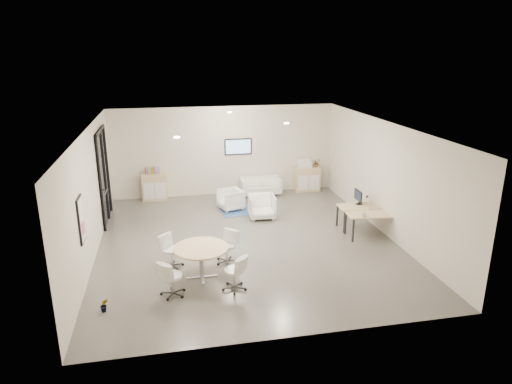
{
  "coord_description": "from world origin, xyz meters",
  "views": [
    {
      "loc": [
        -2.07,
        -11.49,
        5.12
      ],
      "look_at": [
        0.34,
        0.4,
        1.3
      ],
      "focal_mm": 32.0,
      "sensor_mm": 36.0,
      "label": 1
    }
  ],
  "objects_px": {
    "desk_rear": "(361,208)",
    "desk_front": "(370,216)",
    "round_table": "(201,251)",
    "sideboard_left": "(155,187)",
    "armchair_right": "(262,206)",
    "sideboard_right": "(307,179)",
    "armchair_left": "(230,199)",
    "loveseat": "(260,187)"
  },
  "relations": [
    {
      "from": "round_table",
      "to": "armchair_left",
      "type": "bearing_deg",
      "value": 73.52
    },
    {
      "from": "sideboard_left",
      "to": "desk_rear",
      "type": "height_order",
      "value": "sideboard_left"
    },
    {
      "from": "desk_rear",
      "to": "round_table",
      "type": "bearing_deg",
      "value": -155.48
    },
    {
      "from": "sideboard_left",
      "to": "desk_rear",
      "type": "distance_m",
      "value": 7.18
    },
    {
      "from": "desk_rear",
      "to": "round_table",
      "type": "distance_m",
      "value": 5.37
    },
    {
      "from": "desk_rear",
      "to": "desk_front",
      "type": "height_order",
      "value": "desk_rear"
    },
    {
      "from": "armchair_right",
      "to": "round_table",
      "type": "distance_m",
      "value": 4.22
    },
    {
      "from": "armchair_left",
      "to": "armchair_right",
      "type": "relative_size",
      "value": 0.91
    },
    {
      "from": "loveseat",
      "to": "desk_rear",
      "type": "xyz_separation_m",
      "value": [
        2.24,
        -3.79,
        0.33
      ]
    },
    {
      "from": "armchair_right",
      "to": "round_table",
      "type": "xyz_separation_m",
      "value": [
        -2.21,
        -3.58,
        0.28
      ]
    },
    {
      "from": "sideboard_left",
      "to": "sideboard_right",
      "type": "height_order",
      "value": "sideboard_left"
    },
    {
      "from": "sideboard_left",
      "to": "loveseat",
      "type": "distance_m",
      "value": 3.79
    },
    {
      "from": "sideboard_right",
      "to": "desk_front",
      "type": "height_order",
      "value": "sideboard_right"
    },
    {
      "from": "desk_rear",
      "to": "desk_front",
      "type": "bearing_deg",
      "value": -90.65
    },
    {
      "from": "sideboard_right",
      "to": "armchair_right",
      "type": "height_order",
      "value": "sideboard_right"
    },
    {
      "from": "sideboard_left",
      "to": "armchair_right",
      "type": "xyz_separation_m",
      "value": [
        3.32,
        -2.51,
        -0.07
      ]
    },
    {
      "from": "armchair_right",
      "to": "desk_front",
      "type": "xyz_separation_m",
      "value": [
        2.68,
        -2.05,
        0.2
      ]
    },
    {
      "from": "sideboard_right",
      "to": "loveseat",
      "type": "height_order",
      "value": "sideboard_right"
    },
    {
      "from": "armchair_right",
      "to": "sideboard_left",
      "type": "bearing_deg",
      "value": 146.51
    },
    {
      "from": "sideboard_right",
      "to": "armchair_left",
      "type": "height_order",
      "value": "sideboard_right"
    },
    {
      "from": "sideboard_left",
      "to": "round_table",
      "type": "xyz_separation_m",
      "value": [
        1.11,
        -6.1,
        0.2
      ]
    },
    {
      "from": "desk_rear",
      "to": "round_table",
      "type": "relative_size",
      "value": 1.05
    },
    {
      "from": "armchair_left",
      "to": "round_table",
      "type": "relative_size",
      "value": 0.59
    },
    {
      "from": "loveseat",
      "to": "armchair_right",
      "type": "distance_m",
      "value": 2.44
    },
    {
      "from": "sideboard_left",
      "to": "desk_front",
      "type": "xyz_separation_m",
      "value": [
        6.0,
        -4.57,
        0.13
      ]
    },
    {
      "from": "sideboard_left",
      "to": "round_table",
      "type": "height_order",
      "value": "sideboard_left"
    },
    {
      "from": "sideboard_right",
      "to": "desk_rear",
      "type": "xyz_separation_m",
      "value": [
        0.42,
        -3.91,
        0.16
      ]
    },
    {
      "from": "desk_front",
      "to": "round_table",
      "type": "xyz_separation_m",
      "value": [
        -4.89,
        -1.53,
        0.08
      ]
    },
    {
      "from": "armchair_left",
      "to": "armchair_right",
      "type": "distance_m",
      "value": 1.31
    },
    {
      "from": "loveseat",
      "to": "armchair_right",
      "type": "relative_size",
      "value": 1.76
    },
    {
      "from": "sideboard_left",
      "to": "loveseat",
      "type": "xyz_separation_m",
      "value": [
        3.78,
        -0.12,
        -0.19
      ]
    },
    {
      "from": "sideboard_left",
      "to": "sideboard_right",
      "type": "relative_size",
      "value": 1.05
    },
    {
      "from": "armchair_left",
      "to": "desk_rear",
      "type": "bearing_deg",
      "value": 39.22
    },
    {
      "from": "loveseat",
      "to": "sideboard_left",
      "type": "bearing_deg",
      "value": 177.7
    },
    {
      "from": "sideboard_left",
      "to": "desk_front",
      "type": "distance_m",
      "value": 7.54
    },
    {
      "from": "loveseat",
      "to": "armchair_right",
      "type": "xyz_separation_m",
      "value": [
        -0.46,
        -2.4,
        0.12
      ]
    },
    {
      "from": "sideboard_left",
      "to": "loveseat",
      "type": "relative_size",
      "value": 0.67
    },
    {
      "from": "desk_rear",
      "to": "round_table",
      "type": "xyz_separation_m",
      "value": [
        -4.9,
        -2.19,
        0.07
      ]
    },
    {
      "from": "sideboard_left",
      "to": "armchair_left",
      "type": "xyz_separation_m",
      "value": [
        2.47,
        -1.51,
        -0.11
      ]
    },
    {
      "from": "round_table",
      "to": "desk_rear",
      "type": "bearing_deg",
      "value": 24.06
    },
    {
      "from": "sideboard_left",
      "to": "desk_front",
      "type": "height_order",
      "value": "sideboard_left"
    },
    {
      "from": "sideboard_right",
      "to": "desk_rear",
      "type": "height_order",
      "value": "sideboard_right"
    }
  ]
}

